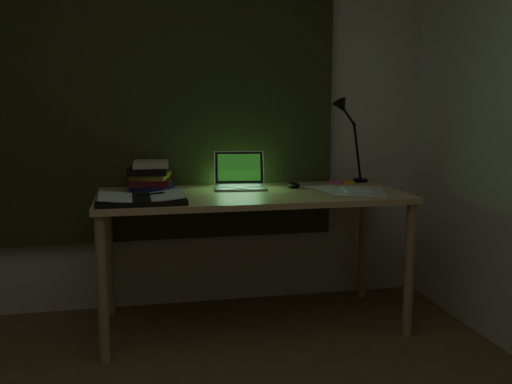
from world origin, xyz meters
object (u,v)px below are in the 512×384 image
desk (252,260)px  loose_papers (347,190)px  open_textbook (141,198)px  desk_lamp (362,143)px  book_stack (151,175)px  laptop (240,171)px

desk → loose_papers: 0.69m
open_textbook → loose_papers: open_textbook is taller
open_textbook → loose_papers: bearing=5.3°
desk_lamp → book_stack: bearing=169.9°
laptop → loose_papers: laptop is taller
desk → desk_lamp: size_ratio=3.43×
book_stack → loose_papers: book_stack is taller
loose_papers → desk_lamp: 0.50m
open_textbook → book_stack: size_ratio=1.70×
open_textbook → book_stack: 0.43m
book_stack → desk: bearing=-21.9°
laptop → desk_lamp: 0.85m
open_textbook → loose_papers: (1.18, 0.13, -0.01)m
laptop → book_stack: laptop is taller
book_stack → desk_lamp: (1.35, 0.08, 0.17)m
desk_lamp → desk: bearing=-172.1°
laptop → loose_papers: bearing=-13.3°
desk → desk_lamp: desk_lamp is taller
desk → book_stack: bearing=158.1°
laptop → book_stack: bearing=179.4°
desk → open_textbook: 0.78m
open_textbook → desk_lamp: bearing=18.5°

